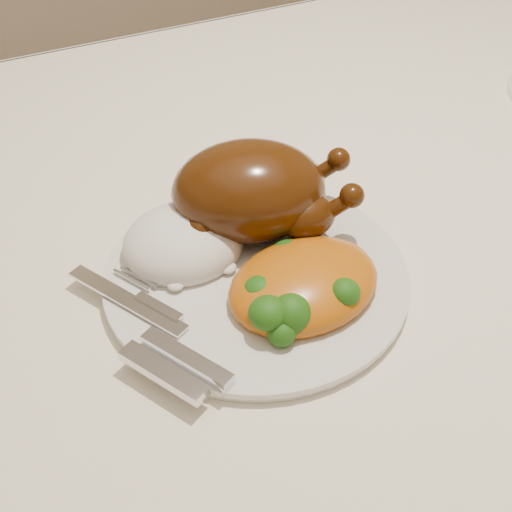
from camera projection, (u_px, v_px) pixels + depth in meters
name	position (u px, v px, depth m)	size (l,w,h in m)	color
dining_table	(330.00, 303.00, 0.76)	(1.60, 0.90, 0.76)	brown
tablecloth	(335.00, 252.00, 0.72)	(1.73, 1.03, 0.18)	white
dinner_plate	(256.00, 278.00, 0.64)	(0.27, 0.27, 0.01)	silver
roast_chicken	(254.00, 191.00, 0.65)	(0.19, 0.15, 0.09)	#452007
rice_mound	(184.00, 243.00, 0.65)	(0.11, 0.10, 0.06)	white
mac_and_cheese	(304.00, 284.00, 0.60)	(0.15, 0.13, 0.05)	orange
cutlery	(162.00, 342.00, 0.56)	(0.08, 0.19, 0.01)	silver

